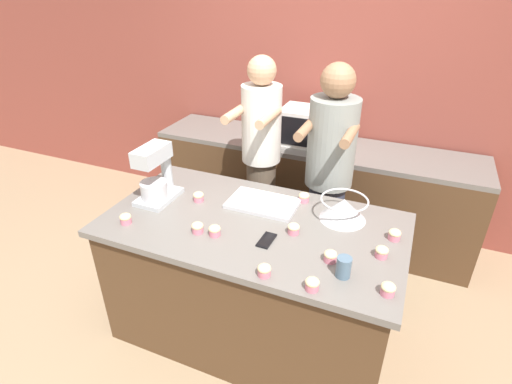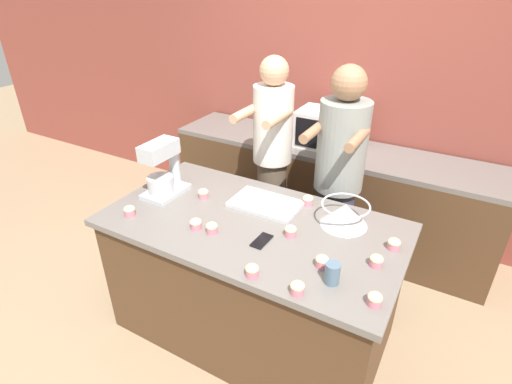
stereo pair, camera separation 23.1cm
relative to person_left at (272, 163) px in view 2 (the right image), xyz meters
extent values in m
plane|color=#937A5B|center=(0.25, -0.73, -0.91)|extent=(16.00, 16.00, 0.00)
cube|color=brown|center=(0.25, 0.94, 0.44)|extent=(10.00, 0.06, 2.70)
cube|color=#4C331E|center=(0.25, -0.73, -0.49)|extent=(1.70, 0.90, 0.84)
cube|color=#66605B|center=(0.25, -0.73, -0.05)|extent=(1.78, 0.96, 0.04)
cube|color=#4C331E|center=(0.25, 0.59, -0.49)|extent=(2.80, 0.60, 0.85)
cube|color=#66605B|center=(0.25, 0.59, -0.05)|extent=(2.80, 0.60, 0.04)
cylinder|color=brown|center=(0.00, 0.00, -0.44)|extent=(0.23, 0.23, 0.94)
cylinder|color=silver|center=(0.00, 0.00, 0.30)|extent=(0.29, 0.29, 0.56)
sphere|color=tan|center=(0.00, 0.00, 0.69)|extent=(0.20, 0.20, 0.20)
cylinder|color=tan|center=(-0.12, -0.17, 0.42)|extent=(0.06, 0.34, 0.06)
cylinder|color=tan|center=(0.12, -0.17, 0.42)|extent=(0.06, 0.34, 0.06)
cylinder|color=#33384C|center=(0.52, 0.00, -0.49)|extent=(0.26, 0.26, 0.85)
cylinder|color=gray|center=(0.52, 0.00, 0.24)|extent=(0.34, 0.34, 0.62)
sphere|color=#936B4C|center=(0.52, 0.00, 0.67)|extent=(0.23, 0.23, 0.23)
cylinder|color=#936B4C|center=(0.38, -0.17, 0.38)|extent=(0.06, 0.34, 0.06)
cylinder|color=#936B4C|center=(0.67, -0.17, 0.38)|extent=(0.06, 0.34, 0.06)
cube|color=#B2B7BC|center=(-0.42, -0.72, -0.02)|extent=(0.20, 0.30, 0.03)
cylinder|color=#B2B7BC|center=(-0.42, -0.60, 0.12)|extent=(0.07, 0.07, 0.24)
cube|color=#B2B7BC|center=(-0.42, -0.73, 0.29)|extent=(0.13, 0.26, 0.10)
cylinder|color=#BCBCC1|center=(-0.42, -0.76, 0.05)|extent=(0.17, 0.17, 0.11)
cone|color=#BCBCC1|center=(0.73, -0.49, 0.04)|extent=(0.28, 0.28, 0.13)
torus|color=#BCBCC1|center=(0.73, -0.49, 0.10)|extent=(0.28, 0.28, 0.01)
cube|color=#BCBCC1|center=(0.23, -0.53, -0.02)|extent=(0.43, 0.27, 0.02)
cube|color=white|center=(0.23, -0.53, 0.00)|extent=(0.36, 0.22, 0.02)
cube|color=silver|center=(0.22, 0.59, 0.12)|extent=(0.52, 0.34, 0.30)
cube|color=black|center=(0.18, 0.42, 0.12)|extent=(0.36, 0.01, 0.24)
cube|color=#2D2D2D|center=(0.41, 0.42, 0.12)|extent=(0.10, 0.01, 0.24)
cube|color=black|center=(0.39, -0.88, -0.03)|extent=(0.07, 0.15, 0.01)
cube|color=black|center=(0.39, -0.88, -0.02)|extent=(0.07, 0.13, 0.00)
cylinder|color=slate|center=(0.84, -1.00, 0.02)|extent=(0.07, 0.07, 0.11)
cylinder|color=#D17084|center=(-0.43, -1.04, -0.01)|extent=(0.06, 0.06, 0.03)
ellipsoid|color=beige|center=(-0.43, -1.04, 0.01)|extent=(0.07, 0.07, 0.04)
cylinder|color=#D17084|center=(0.73, -1.15, -0.01)|extent=(0.06, 0.06, 0.03)
ellipsoid|color=beige|center=(0.73, -1.15, 0.01)|extent=(0.07, 0.07, 0.04)
cylinder|color=#D17084|center=(0.11, -0.94, -0.01)|extent=(0.06, 0.06, 0.03)
ellipsoid|color=beige|center=(0.11, -0.94, 0.01)|extent=(0.07, 0.07, 0.04)
cylinder|color=#D17084|center=(1.04, -0.59, -0.01)|extent=(0.06, 0.06, 0.03)
ellipsoid|color=beige|center=(1.04, -0.59, 0.01)|extent=(0.07, 0.07, 0.04)
cylinder|color=#D17084|center=(1.06, -1.05, -0.01)|extent=(0.06, 0.06, 0.03)
ellipsoid|color=beige|center=(1.06, -1.05, 0.01)|extent=(0.07, 0.07, 0.04)
cylinder|color=#D17084|center=(0.51, -0.75, -0.01)|extent=(0.06, 0.06, 0.03)
ellipsoid|color=beige|center=(0.51, -0.75, 0.01)|extent=(0.07, 0.07, 0.04)
cylinder|color=#D17084|center=(-0.17, -0.64, -0.01)|extent=(0.06, 0.06, 0.03)
ellipsoid|color=beige|center=(-0.17, -0.64, 0.01)|extent=(0.07, 0.07, 0.04)
cylinder|color=#D17084|center=(0.76, -0.91, -0.01)|extent=(0.06, 0.06, 0.03)
ellipsoid|color=beige|center=(0.76, -0.91, 0.01)|extent=(0.07, 0.07, 0.04)
cylinder|color=#D17084|center=(0.46, -0.38, -0.01)|extent=(0.06, 0.06, 0.03)
ellipsoid|color=beige|center=(0.46, -0.38, 0.01)|extent=(0.07, 0.07, 0.04)
cylinder|color=#D17084|center=(0.49, -1.15, -0.01)|extent=(0.06, 0.06, 0.03)
ellipsoid|color=beige|center=(0.49, -1.15, 0.01)|extent=(0.07, 0.07, 0.04)
cylinder|color=#D17084|center=(0.99, -0.77, -0.01)|extent=(0.06, 0.06, 0.03)
ellipsoid|color=beige|center=(0.99, -0.77, 0.01)|extent=(0.07, 0.07, 0.04)
cylinder|color=#D17084|center=(0.00, -0.95, -0.01)|extent=(0.06, 0.06, 0.03)
ellipsoid|color=beige|center=(0.00, -0.95, 0.01)|extent=(0.07, 0.07, 0.04)
camera|label=1|loc=(1.04, -2.55, 1.27)|focal=28.00mm
camera|label=2|loc=(1.25, -2.45, 1.27)|focal=28.00mm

